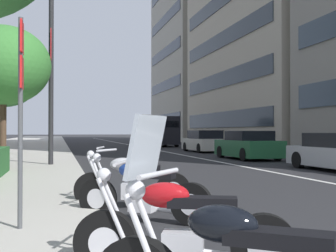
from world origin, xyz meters
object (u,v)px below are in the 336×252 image
Objects in this scene: car_approaching_light at (248,146)px; street_lamp_with_banners at (59,28)px; car_mid_block_traffic at (205,142)px; street_tree_near_plaza_corner at (4,79)px; street_tree_far_plaza at (3,66)px; parking_sign_by_curb at (21,96)px; motorcycle_far_end_row at (141,194)px; delivery_van_ahead at (160,131)px; motorcycle_under_tarp at (181,234)px; motorcycle_second_in_row at (131,185)px.

street_lamp_with_banners reaches higher than car_approaching_light.
street_tree_near_plaza_corner reaches higher than car_mid_block_traffic.
street_tree_far_plaza is (-4.46, 10.86, 2.92)m from car_approaching_light.
parking_sign_by_curb is (-14.24, 9.51, 1.15)m from car_approaching_light.
motorcycle_far_end_row is 0.39× the size of street_tree_far_plaza.
street_lamp_with_banners reaches higher than delivery_van_ahead.
car_approaching_light reaches higher than motorcycle_under_tarp.
car_mid_block_traffic is at bearing -4.13° from car_approaching_light.
motorcycle_under_tarp is 25.28m from car_mid_block_traffic.
car_approaching_light is at bearing -106.90° from motorcycle_second_in_row.
car_approaching_light is at bearing 174.85° from car_mid_block_traffic.
street_lamp_with_banners is 2.74m from street_tree_far_plaza.
delivery_van_ahead is at bearing -0.44° from car_mid_block_traffic.
motorcycle_under_tarp is 0.35× the size of delivery_van_ahead.
parking_sign_by_curb is (-0.78, 1.68, 1.40)m from motorcycle_far_end_row.
car_mid_block_traffic is 15.19m from street_lamp_with_banners.
motorcycle_far_end_row reaches higher than motorcycle_under_tarp.
car_approaching_light is 12.10m from street_tree_far_plaza.
street_tree_far_plaza is 0.86× the size of street_tree_near_plaza_corner.
motorcycle_far_end_row is at bearing 103.61° from motorcycle_second_in_row.
car_approaching_light is 0.75× the size of delivery_van_ahead.
motorcycle_under_tarp is 13.77m from street_lamp_with_banners.
street_tree_near_plaza_corner reaches higher than street_tree_far_plaza.
motorcycle_far_end_row is 11.39m from street_lamp_with_banners.
car_approaching_light is 0.91× the size of street_tree_far_plaza.
motorcycle_far_end_row is 22.79m from car_mid_block_traffic.
street_tree_near_plaza_corner is (-3.09, 12.25, 3.49)m from car_mid_block_traffic.
street_lamp_with_banners is 1.55× the size of street_tree_near_plaza_corner.
motorcycle_under_tarp is at bearing -165.88° from street_tree_far_plaza.
motorcycle_far_end_row is 0.32× the size of delivery_van_ahead.
street_tree_far_plaza is (9.79, 1.35, 1.77)m from parking_sign_by_curb.
car_mid_block_traffic is 0.74× the size of delivery_van_ahead.
car_mid_block_traffic is at bearing -87.90° from motorcycle_under_tarp.
motorcycle_second_in_row is at bearing -158.44° from street_tree_far_plaza.
street_tree_far_plaza reaches higher than motorcycle_under_tarp.
parking_sign_by_curb reaches higher than car_mid_block_traffic.
parking_sign_by_curb is 0.56× the size of street_tree_far_plaza.
motorcycle_far_end_row is at bearing -173.26° from street_lamp_with_banners.
delivery_van_ahead is at bearing -88.32° from motorcycle_second_in_row.
parking_sign_by_curb reaches higher than motorcycle_under_tarp.
car_approaching_light is at bearing -70.41° from street_lamp_with_banners.
car_approaching_light is 17.17m from parking_sign_by_curb.
street_tree_far_plaza is at bearing -52.85° from motorcycle_second_in_row.
motorcycle_far_end_row is 0.70× the size of parking_sign_by_curb.
motorcycle_second_in_row is (1.23, -0.04, 0.00)m from motorcycle_far_end_row.
delivery_van_ahead is 26.20m from street_tree_far_plaza.
parking_sign_by_curb is at bearing -172.15° from street_tree_far_plaza.
street_tree_near_plaza_corner is (18.95, 2.35, 2.36)m from parking_sign_by_curb.
motorcycle_under_tarp is 0.42× the size of street_tree_far_plaza.
street_tree_near_plaza_corner is at bearing -60.88° from motorcycle_second_in_row.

